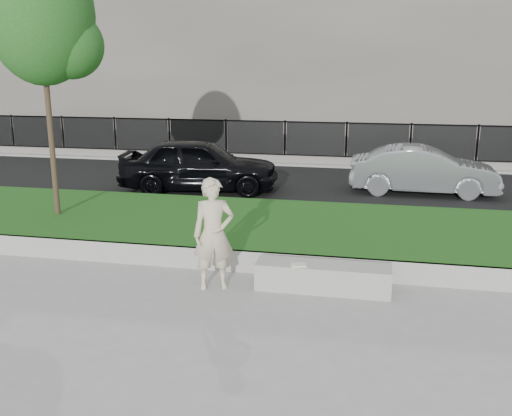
% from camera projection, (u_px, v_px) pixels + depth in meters
% --- Properties ---
extents(ground, '(90.00, 90.00, 0.00)m').
position_uv_depth(ground, '(209.00, 293.00, 9.34)').
color(ground, gray).
rests_on(ground, ground).
extents(grass_bank, '(34.00, 4.00, 0.40)m').
position_uv_depth(grass_bank, '(248.00, 230.00, 12.13)').
color(grass_bank, '#15380E').
rests_on(grass_bank, ground).
extents(grass_kerb, '(34.00, 0.08, 0.40)m').
position_uv_depth(grass_kerb, '(225.00, 260.00, 10.27)').
color(grass_kerb, '#9E9B94').
rests_on(grass_kerb, ground).
extents(street, '(34.00, 7.00, 0.04)m').
position_uv_depth(street, '(286.00, 185.00, 17.39)').
color(street, black).
rests_on(street, ground).
extents(far_pavement, '(34.00, 3.00, 0.12)m').
position_uv_depth(far_pavement, '(304.00, 159.00, 21.65)').
color(far_pavement, gray).
rests_on(far_pavement, ground).
extents(iron_fence, '(32.00, 0.30, 1.50)m').
position_uv_depth(iron_fence, '(301.00, 151.00, 20.58)').
color(iron_fence, slate).
rests_on(iron_fence, far_pavement).
extents(building_facade, '(34.00, 10.00, 10.00)m').
position_uv_depth(building_facade, '(324.00, 32.00, 27.06)').
color(building_facade, '#59554E').
rests_on(building_facade, ground).
extents(stone_bench, '(2.21, 0.55, 0.45)m').
position_uv_depth(stone_bench, '(323.00, 277.00, 9.40)').
color(stone_bench, '#9E9B94').
rests_on(stone_bench, ground).
extents(man, '(0.80, 0.67, 1.86)m').
position_uv_depth(man, '(214.00, 234.00, 9.34)').
color(man, beige).
rests_on(man, ground).
extents(book, '(0.28, 0.23, 0.03)m').
position_uv_depth(book, '(299.00, 265.00, 9.27)').
color(book, beige).
rests_on(book, stone_bench).
extents(young_tree, '(2.30, 2.20, 5.63)m').
position_uv_depth(young_tree, '(45.00, 20.00, 11.63)').
color(young_tree, '#38281C').
rests_on(young_tree, grass_bank).
extents(car_dark, '(4.72, 2.43, 1.54)m').
position_uv_depth(car_dark, '(199.00, 164.00, 16.32)').
color(car_dark, black).
rests_on(car_dark, street).
extents(car_silver, '(4.07, 1.47, 1.33)m').
position_uv_depth(car_silver, '(423.00, 170.00, 16.00)').
color(car_silver, gray).
rests_on(car_silver, street).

